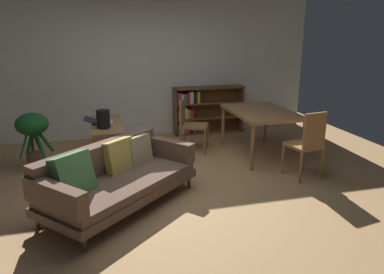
# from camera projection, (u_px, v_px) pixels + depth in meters

# --- Properties ---
(ground_plane) EXTENTS (8.16, 8.16, 0.00)m
(ground_plane) POSITION_uv_depth(u_px,v_px,m) (171.00, 188.00, 4.92)
(ground_plane) COLOR tan
(back_wall_panel) EXTENTS (6.80, 0.10, 2.70)m
(back_wall_panel) POSITION_uv_depth(u_px,v_px,m) (141.00, 67.00, 7.04)
(back_wall_panel) COLOR silver
(back_wall_panel) RESTS_ON ground_plane
(fabric_couch) EXTENTS (2.01, 1.92, 0.78)m
(fabric_couch) POSITION_uv_depth(u_px,v_px,m) (115.00, 176.00, 4.36)
(fabric_couch) COLOR #56351E
(fabric_couch) RESTS_ON ground_plane
(media_console) EXTENTS (0.46, 1.24, 0.62)m
(media_console) POSITION_uv_depth(u_px,v_px,m) (108.00, 143.00, 5.85)
(media_console) COLOR olive
(media_console) RESTS_ON ground_plane
(open_laptop) EXTENTS (0.46, 0.35, 0.09)m
(open_laptop) POSITION_uv_depth(u_px,v_px,m) (100.00, 121.00, 5.81)
(open_laptop) COLOR silver
(open_laptop) RESTS_ON media_console
(desk_speaker) EXTENTS (0.20, 0.20, 0.27)m
(desk_speaker) POSITION_uv_depth(u_px,v_px,m) (103.00, 119.00, 5.47)
(desk_speaker) COLOR black
(desk_speaker) RESTS_ON media_console
(potted_floor_plant) EXTENTS (0.51, 0.51, 0.87)m
(potted_floor_plant) POSITION_uv_depth(u_px,v_px,m) (33.00, 132.00, 5.41)
(potted_floor_plant) COLOR brown
(potted_floor_plant) RESTS_ON ground_plane
(dining_table) EXTENTS (0.94, 1.40, 0.76)m
(dining_table) POSITION_uv_depth(u_px,v_px,m) (261.00, 115.00, 6.03)
(dining_table) COLOR olive
(dining_table) RESTS_ON ground_plane
(dining_chair_near) EXTENTS (0.47, 0.49, 0.98)m
(dining_chair_near) POSITION_uv_depth(u_px,v_px,m) (308.00, 142.00, 5.09)
(dining_chair_near) COLOR olive
(dining_chair_near) RESTS_ON ground_plane
(dining_chair_far) EXTENTS (0.58, 0.55, 0.90)m
(dining_chair_far) POSITION_uv_depth(u_px,v_px,m) (190.00, 123.00, 6.28)
(dining_chair_far) COLOR olive
(dining_chair_far) RESTS_ON ground_plane
(bookshelf) EXTENTS (1.42, 0.28, 0.94)m
(bookshelf) POSITION_uv_depth(u_px,v_px,m) (202.00, 110.00, 7.42)
(bookshelf) COLOR brown
(bookshelf) RESTS_ON ground_plane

